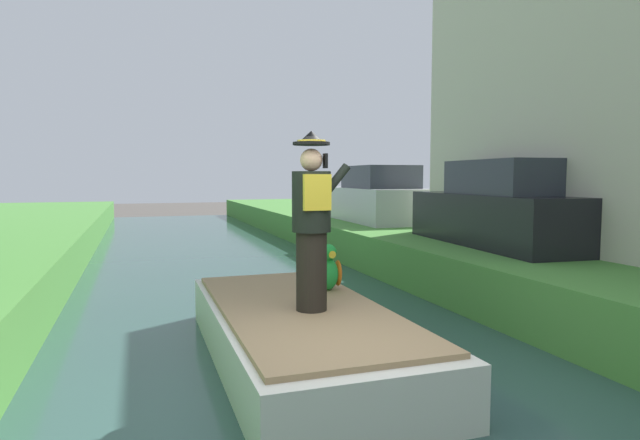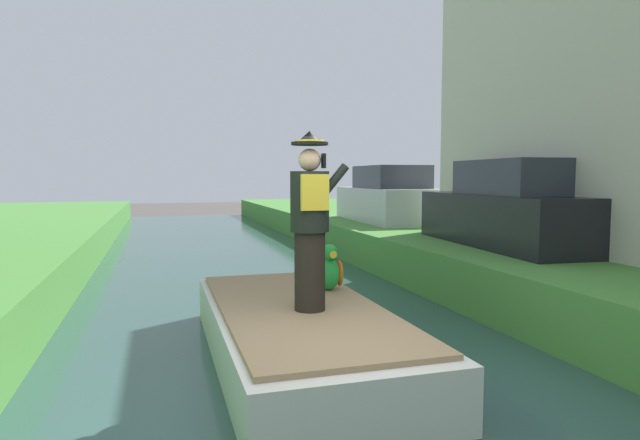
% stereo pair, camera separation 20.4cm
% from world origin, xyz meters
% --- Properties ---
extents(ground_plane, '(80.00, 80.00, 0.00)m').
position_xyz_m(ground_plane, '(0.00, 0.00, 0.00)').
color(ground_plane, '#4C4742').
extents(canal_water, '(5.49, 48.00, 0.10)m').
position_xyz_m(canal_water, '(0.00, 0.00, 0.05)').
color(canal_water, '#2D4C47').
rests_on(canal_water, ground).
extents(boat, '(1.80, 4.20, 0.61)m').
position_xyz_m(boat, '(0.00, 1.51, 0.40)').
color(boat, silver).
rests_on(boat, canal_water).
extents(person_pirate, '(0.61, 0.42, 1.85)m').
position_xyz_m(person_pirate, '(0.06, 1.27, 1.64)').
color(person_pirate, black).
rests_on(person_pirate, boat).
extents(parrot_plush, '(0.36, 0.35, 0.57)m').
position_xyz_m(parrot_plush, '(0.55, 2.15, 0.95)').
color(parrot_plush, green).
rests_on(parrot_plush, boat).
extents(parked_car_dark, '(1.98, 4.11, 1.50)m').
position_xyz_m(parked_car_dark, '(4.57, 4.01, 1.51)').
color(parked_car_dark, black).
rests_on(parked_car_dark, grass_bank_far).
extents(parked_car_silver, '(1.84, 4.06, 1.50)m').
position_xyz_m(parked_car_silver, '(4.57, 9.39, 1.51)').
color(parked_car_silver, '#B7B7BC').
rests_on(parked_car_silver, grass_bank_far).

